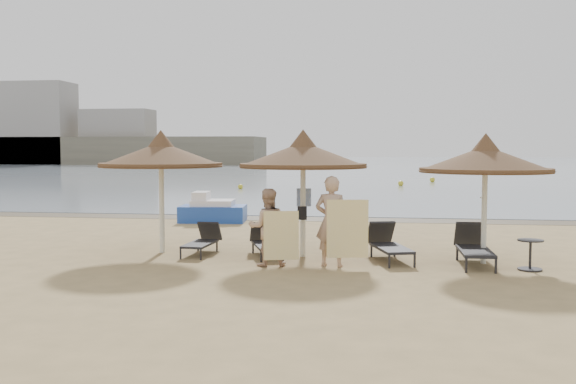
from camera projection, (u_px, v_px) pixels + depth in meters
name	position (u px, v px, depth m)	size (l,w,h in m)	color
ground	(286.00, 270.00, 13.12)	(160.00, 160.00, 0.00)	tan
sea	(366.00, 165.00, 92.14)	(200.00, 140.00, 0.03)	gray
wet_sand_strip	(324.00, 219.00, 22.40)	(200.00, 1.60, 0.01)	brown
far_shore	(192.00, 144.00, 93.29)	(150.00, 54.80, 12.00)	#716B56
palapa_left	(161.00, 155.00, 15.13)	(2.94, 2.94, 2.92)	silver
palapa_center	(303.00, 155.00, 14.57)	(2.94, 2.94, 2.92)	silver
palapa_right	(485.00, 160.00, 13.70)	(2.84, 2.84, 2.81)	silver
lounger_far_left	(203.00, 240.00, 15.12)	(0.61, 1.61, 0.71)	#242327
lounger_near_left	(266.00, 241.00, 14.87)	(1.05, 1.72, 0.73)	#242327
lounger_near_right	(388.00, 244.00, 14.27)	(1.08, 1.91, 0.81)	#242327
lounger_far_right	(473.00, 246.00, 13.77)	(0.64, 1.92, 0.85)	#242327
side_table	(530.00, 256.00, 13.07)	(0.52, 0.52, 0.63)	#242327
person_left	(267.00, 221.00, 13.51)	(0.88, 0.57, 1.91)	tan
person_right	(331.00, 214.00, 13.46)	(1.02, 0.66, 2.22)	tan
towel_left	(281.00, 236.00, 13.13)	(0.71, 0.20, 1.01)	yellow
towel_right	(348.00, 229.00, 13.18)	(0.85, 0.17, 1.21)	yellow
bag_patterned	(304.00, 197.00, 14.81)	(0.33, 0.12, 0.41)	white
bag_dark	(302.00, 213.00, 14.50)	(0.22, 0.09, 0.30)	black
pedal_boat	(212.00, 211.00, 21.60)	(2.28, 1.47, 1.01)	#2048AD
buoy_left	(240.00, 187.00, 38.23)	(0.31, 0.31, 0.31)	gold
buoy_mid	(401.00, 183.00, 41.28)	(0.36, 0.36, 0.36)	gold
buoy_extra	(432.00, 180.00, 45.76)	(0.38, 0.38, 0.38)	gold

